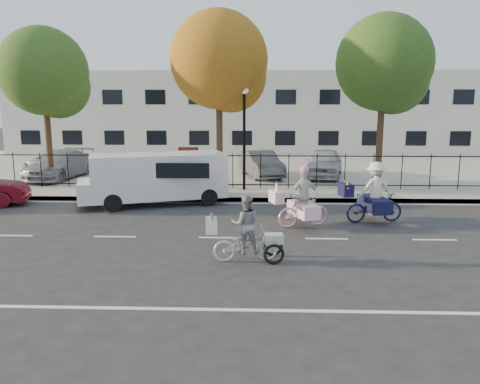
{
  "coord_description": "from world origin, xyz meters",
  "views": [
    {
      "loc": [
        1.02,
        -12.72,
        3.72
      ],
      "look_at": [
        0.52,
        1.2,
        1.1
      ],
      "focal_mm": 35.0,
      "sensor_mm": 36.0,
      "label": 1
    }
  ],
  "objects_px": {
    "unicorn_bike": "(303,204)",
    "lot_car_c": "(261,164)",
    "lot_car_a": "(59,165)",
    "lot_car_b": "(54,162)",
    "pedestrian": "(151,173)",
    "lot_car_d": "(324,163)",
    "lamppost": "(244,119)",
    "white_van": "(156,176)",
    "zebra_trike": "(246,236)",
    "bull_bike": "(374,198)"
  },
  "relations": [
    {
      "from": "white_van",
      "to": "lot_car_c",
      "type": "distance_m",
      "value": 7.18
    },
    {
      "from": "bull_bike",
      "to": "lot_car_b",
      "type": "relative_size",
      "value": 0.46
    },
    {
      "from": "lamppost",
      "to": "zebra_trike",
      "type": "height_order",
      "value": "lamppost"
    },
    {
      "from": "unicorn_bike",
      "to": "pedestrian",
      "type": "distance_m",
      "value": 7.16
    },
    {
      "from": "lamppost",
      "to": "white_van",
      "type": "relative_size",
      "value": 0.75
    },
    {
      "from": "white_van",
      "to": "pedestrian",
      "type": "xyz_separation_m",
      "value": [
        -0.46,
        1.23,
        -0.04
      ]
    },
    {
      "from": "unicorn_bike",
      "to": "lot_car_c",
      "type": "xyz_separation_m",
      "value": [
        -1.19,
        9.12,
        0.09
      ]
    },
    {
      "from": "unicorn_bike",
      "to": "lot_car_d",
      "type": "relative_size",
      "value": 0.47
    },
    {
      "from": "white_van",
      "to": "lot_car_a",
      "type": "distance_m",
      "value": 7.8
    },
    {
      "from": "white_van",
      "to": "lot_car_a",
      "type": "relative_size",
      "value": 1.26
    },
    {
      "from": "unicorn_bike",
      "to": "bull_bike",
      "type": "bearing_deg",
      "value": -93.61
    },
    {
      "from": "lot_car_a",
      "to": "lot_car_c",
      "type": "height_order",
      "value": "lot_car_a"
    },
    {
      "from": "bull_bike",
      "to": "lot_car_c",
      "type": "bearing_deg",
      "value": 11.84
    },
    {
      "from": "pedestrian",
      "to": "lot_car_b",
      "type": "height_order",
      "value": "pedestrian"
    },
    {
      "from": "zebra_trike",
      "to": "bull_bike",
      "type": "xyz_separation_m",
      "value": [
        3.98,
        3.92,
        0.15
      ]
    },
    {
      "from": "lamppost",
      "to": "lot_car_d",
      "type": "height_order",
      "value": "lamppost"
    },
    {
      "from": "lot_car_b",
      "to": "bull_bike",
      "type": "bearing_deg",
      "value": -39.95
    },
    {
      "from": "zebra_trike",
      "to": "lot_car_d",
      "type": "height_order",
      "value": "zebra_trike"
    },
    {
      "from": "lot_car_a",
      "to": "lot_car_b",
      "type": "height_order",
      "value": "lot_car_a"
    },
    {
      "from": "lamppost",
      "to": "lot_car_a",
      "type": "bearing_deg",
      "value": 162.88
    },
    {
      "from": "white_van",
      "to": "pedestrian",
      "type": "distance_m",
      "value": 1.32
    },
    {
      "from": "zebra_trike",
      "to": "lot_car_d",
      "type": "bearing_deg",
      "value": -22.42
    },
    {
      "from": "unicorn_bike",
      "to": "lot_car_c",
      "type": "bearing_deg",
      "value": -12.14
    },
    {
      "from": "white_van",
      "to": "pedestrian",
      "type": "relative_size",
      "value": 3.36
    },
    {
      "from": "bull_bike",
      "to": "lot_car_c",
      "type": "relative_size",
      "value": 0.55
    },
    {
      "from": "pedestrian",
      "to": "lot_car_b",
      "type": "bearing_deg",
      "value": -57.39
    },
    {
      "from": "lot_car_c",
      "to": "lamppost",
      "type": "bearing_deg",
      "value": -118.11
    },
    {
      "from": "white_van",
      "to": "lot_car_b",
      "type": "relative_size",
      "value": 1.25
    },
    {
      "from": "bull_bike",
      "to": "white_van",
      "type": "distance_m",
      "value": 7.91
    },
    {
      "from": "pedestrian",
      "to": "lot_car_d",
      "type": "height_order",
      "value": "pedestrian"
    },
    {
      "from": "lot_car_c",
      "to": "pedestrian",
      "type": "bearing_deg",
      "value": -149.8
    },
    {
      "from": "unicorn_bike",
      "to": "white_van",
      "type": "xyz_separation_m",
      "value": [
        -5.18,
        3.16,
        0.35
      ]
    },
    {
      "from": "lamppost",
      "to": "zebra_trike",
      "type": "bearing_deg",
      "value": -88.23
    },
    {
      "from": "white_van",
      "to": "lot_car_b",
      "type": "height_order",
      "value": "white_van"
    },
    {
      "from": "lot_car_d",
      "to": "lot_car_c",
      "type": "bearing_deg",
      "value": -167.39
    },
    {
      "from": "zebra_trike",
      "to": "lot_car_b",
      "type": "bearing_deg",
      "value": 32.46
    },
    {
      "from": "zebra_trike",
      "to": "pedestrian",
      "type": "relative_size",
      "value": 1.1
    },
    {
      "from": "zebra_trike",
      "to": "lot_car_c",
      "type": "relative_size",
      "value": 0.48
    },
    {
      "from": "bull_bike",
      "to": "pedestrian",
      "type": "distance_m",
      "value": 8.79
    },
    {
      "from": "lot_car_b",
      "to": "lot_car_c",
      "type": "distance_m",
      "value": 10.59
    },
    {
      "from": "zebra_trike",
      "to": "lot_car_d",
      "type": "relative_size",
      "value": 0.46
    },
    {
      "from": "lamppost",
      "to": "lot_car_b",
      "type": "xyz_separation_m",
      "value": [
        -9.84,
        3.9,
        -2.32
      ]
    },
    {
      "from": "white_van",
      "to": "lot_car_c",
      "type": "relative_size",
      "value": 1.48
    },
    {
      "from": "lot_car_d",
      "to": "white_van",
      "type": "bearing_deg",
      "value": -127.79
    },
    {
      "from": "lamppost",
      "to": "zebra_trike",
      "type": "relative_size",
      "value": 2.29
    },
    {
      "from": "bull_bike",
      "to": "lot_car_c",
      "type": "distance_m",
      "value": 9.16
    },
    {
      "from": "pedestrian",
      "to": "lot_car_c",
      "type": "distance_m",
      "value": 6.49
    },
    {
      "from": "pedestrian",
      "to": "lot_car_a",
      "type": "xyz_separation_m",
      "value": [
        -5.41,
        3.9,
        -0.2
      ]
    },
    {
      "from": "lamppost",
      "to": "bull_bike",
      "type": "relative_size",
      "value": 2.02
    },
    {
      "from": "lamppost",
      "to": "zebra_trike",
      "type": "xyz_separation_m",
      "value": [
        0.27,
        -8.74,
        -2.49
      ]
    }
  ]
}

